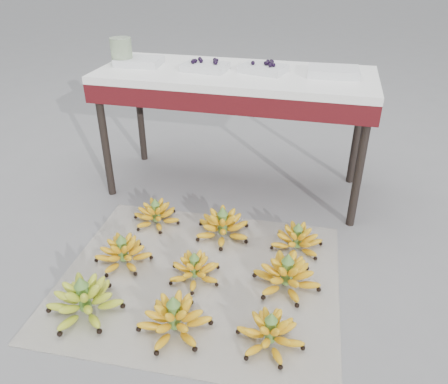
% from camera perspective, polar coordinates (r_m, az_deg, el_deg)
% --- Properties ---
extents(ground, '(60.00, 60.00, 0.00)m').
position_cam_1_polar(ground, '(2.03, -5.89, -11.80)').
color(ground, slate).
rests_on(ground, ground).
extents(newspaper_mat, '(1.29, 1.10, 0.01)m').
position_cam_1_polar(newspaper_mat, '(2.05, -3.15, -11.12)').
color(newspaper_mat, white).
rests_on(newspaper_mat, ground).
extents(bunch_front_left, '(0.32, 0.32, 0.19)m').
position_cam_1_polar(bunch_front_left, '(1.93, -17.77, -13.33)').
color(bunch_front_left, olive).
rests_on(bunch_front_left, newspaper_mat).
extents(bunch_front_center, '(0.32, 0.32, 0.18)m').
position_cam_1_polar(bunch_front_center, '(1.79, -6.50, -16.10)').
color(bunch_front_center, yellow).
rests_on(bunch_front_center, newspaper_mat).
extents(bunch_front_right, '(0.28, 0.28, 0.16)m').
position_cam_1_polar(bunch_front_right, '(1.74, 6.06, -17.84)').
color(bunch_front_right, yellow).
rests_on(bunch_front_right, newspaper_mat).
extents(bunch_mid_left, '(0.31, 0.31, 0.16)m').
position_cam_1_polar(bunch_mid_left, '(2.15, -13.05, -7.75)').
color(bunch_mid_left, yellow).
rests_on(bunch_mid_left, newspaper_mat).
extents(bunch_mid_center, '(0.29, 0.29, 0.15)m').
position_cam_1_polar(bunch_mid_center, '(2.01, -3.85, -10.05)').
color(bunch_mid_center, yellow).
rests_on(bunch_mid_center, newspaper_mat).
extents(bunch_mid_right, '(0.36, 0.36, 0.18)m').
position_cam_1_polar(bunch_mid_right, '(1.98, 8.18, -10.70)').
color(bunch_mid_right, yellow).
rests_on(bunch_mid_right, newspaper_mat).
extents(bunch_back_left, '(0.29, 0.29, 0.15)m').
position_cam_1_polar(bunch_back_left, '(2.40, -8.85, -2.93)').
color(bunch_back_left, yellow).
rests_on(bunch_back_left, newspaper_mat).
extents(bunch_back_center, '(0.38, 0.38, 0.18)m').
position_cam_1_polar(bunch_back_center, '(2.27, -0.17, -4.47)').
color(bunch_back_center, yellow).
rests_on(bunch_back_center, newspaper_mat).
extents(bunch_back_right, '(0.28, 0.28, 0.16)m').
position_cam_1_polar(bunch_back_right, '(2.21, 9.51, -6.20)').
color(bunch_back_right, yellow).
rests_on(bunch_back_right, newspaper_mat).
extents(vendor_table, '(1.52, 0.61, 0.73)m').
position_cam_1_polar(vendor_table, '(2.50, 1.45, 13.65)').
color(vendor_table, black).
rests_on(vendor_table, ground).
extents(tray_far_left, '(0.26, 0.19, 0.04)m').
position_cam_1_polar(tray_far_left, '(2.65, -11.01, 16.40)').
color(tray_far_left, silver).
rests_on(tray_far_left, vendor_table).
extents(tray_left, '(0.25, 0.19, 0.06)m').
position_cam_1_polar(tray_left, '(2.49, -2.44, 16.08)').
color(tray_left, silver).
rests_on(tray_left, vendor_table).
extents(tray_right, '(0.27, 0.22, 0.06)m').
position_cam_1_polar(tray_right, '(2.46, 5.21, 15.81)').
color(tray_right, silver).
rests_on(tray_right, vendor_table).
extents(tray_far_right, '(0.27, 0.20, 0.04)m').
position_cam_1_polar(tray_far_right, '(2.45, 14.09, 15.02)').
color(tray_far_right, silver).
rests_on(tray_far_right, vendor_table).
extents(glass_jar, '(0.13, 0.13, 0.15)m').
position_cam_1_polar(glass_jar, '(2.65, -13.24, 17.42)').
color(glass_jar, beige).
rests_on(glass_jar, vendor_table).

